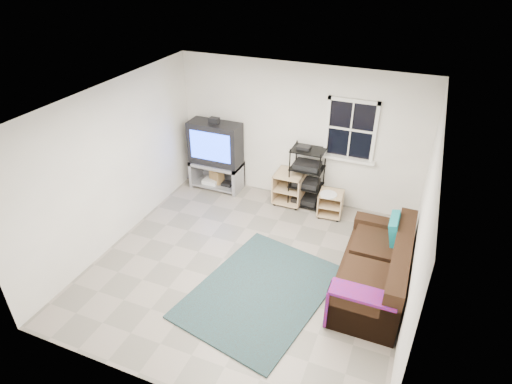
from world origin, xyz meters
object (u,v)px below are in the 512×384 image
at_px(side_table_left, 290,186).
at_px(av_rack, 306,180).
at_px(tv_unit, 216,150).
at_px(sofa, 376,271).
at_px(side_table_right, 331,202).

bearing_deg(side_table_left, av_rack, 1.25).
height_order(tv_unit, side_table_left, tv_unit).
relative_size(av_rack, sofa, 0.59).
relative_size(tv_unit, av_rack, 1.25).
bearing_deg(tv_unit, av_rack, 1.23).
height_order(av_rack, side_table_right, av_rack).
bearing_deg(side_table_left, tv_unit, -178.78).
xyz_separation_m(side_table_right, sofa, (1.06, -1.66, 0.05)).
height_order(tv_unit, av_rack, tv_unit).
bearing_deg(sofa, side_table_right, 122.46).
xyz_separation_m(av_rack, side_table_right, (0.52, -0.17, -0.24)).
relative_size(side_table_left, side_table_right, 1.28).
height_order(tv_unit, side_table_right, tv_unit).
xyz_separation_m(tv_unit, sofa, (3.43, -1.80, -0.49)).
bearing_deg(tv_unit, sofa, -27.65).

